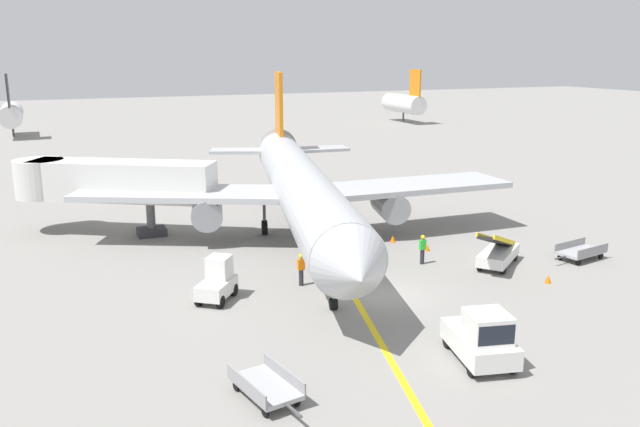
% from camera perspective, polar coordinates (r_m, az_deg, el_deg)
% --- Properties ---
extents(ground_plane, '(300.00, 300.00, 0.00)m').
position_cam_1_polar(ground_plane, '(33.15, 5.26, -7.02)').
color(ground_plane, gray).
extents(taxi_line_yellow, '(19.37, 77.76, 0.01)m').
position_cam_1_polar(taxi_line_yellow, '(37.31, 1.44, -4.55)').
color(taxi_line_yellow, yellow).
rests_on(taxi_line_yellow, ground).
extents(airliner, '(27.92, 34.94, 10.10)m').
position_cam_1_polar(airliner, '(41.80, -1.71, 2.31)').
color(airliner, '#B2B5BA').
rests_on(airliner, ground).
extents(jet_bridge, '(12.32, 8.70, 4.85)m').
position_cam_1_polar(jet_bridge, '(45.27, -18.19, 2.67)').
color(jet_bridge, silver).
rests_on(jet_bridge, ground).
extents(pushback_tug, '(2.64, 3.93, 2.20)m').
position_cam_1_polar(pushback_tug, '(26.72, 13.75, -10.37)').
color(pushback_tug, silver).
rests_on(pushback_tug, ground).
extents(baggage_tug_near_wing, '(2.49, 2.70, 2.10)m').
position_cam_1_polar(baggage_tug_near_wing, '(32.58, -8.80, -5.77)').
color(baggage_tug_near_wing, silver).
rests_on(baggage_tug_near_wing, ground).
extents(belt_loader_forward_hold, '(4.70, 4.08, 2.59)m').
position_cam_1_polar(belt_loader_forward_hold, '(38.45, 15.03, -3.26)').
color(belt_loader_forward_hold, silver).
rests_on(belt_loader_forward_hold, ground).
extents(baggage_cart_loaded, '(3.84, 2.06, 0.94)m').
position_cam_1_polar(baggage_cart_loaded, '(41.24, 21.50, -3.06)').
color(baggage_cart_loaded, '#A5A5A8').
rests_on(baggage_cart_loaded, ground).
extents(baggage_cart_empty_trailing, '(2.07, 3.84, 0.94)m').
position_cam_1_polar(baggage_cart_empty_trailing, '(23.81, -4.69, -14.56)').
color(baggage_cart_empty_trailing, '#A5A5A8').
rests_on(baggage_cart_empty_trailing, ground).
extents(ground_crew_marshaller, '(0.36, 0.24, 1.70)m').
position_cam_1_polar(ground_crew_marshaller, '(37.88, 8.80, -2.99)').
color(ground_crew_marshaller, '#26262D').
rests_on(ground_crew_marshaller, ground).
extents(ground_crew_wing_walker, '(0.36, 0.24, 1.70)m').
position_cam_1_polar(ground_crew_wing_walker, '(34.08, -1.64, -4.75)').
color(ground_crew_wing_walker, '#26262D').
rests_on(ground_crew_wing_walker, ground).
extents(safety_cone_nose_left, '(0.36, 0.36, 0.44)m').
position_cam_1_polar(safety_cone_nose_left, '(40.59, 9.18, -2.88)').
color(safety_cone_nose_left, orange).
rests_on(safety_cone_nose_left, ground).
extents(safety_cone_nose_right, '(0.36, 0.36, 0.44)m').
position_cam_1_polar(safety_cone_nose_right, '(42.10, 6.27, -2.17)').
color(safety_cone_nose_right, orange).
rests_on(safety_cone_nose_right, ground).
extents(safety_cone_wingtip_left, '(0.36, 0.36, 0.44)m').
position_cam_1_polar(safety_cone_wingtip_left, '(36.62, 19.01, -5.33)').
color(safety_cone_wingtip_left, orange).
rests_on(safety_cone_wingtip_left, ground).
extents(distant_aircraft_far_left, '(3.00, 10.10, 8.80)m').
position_cam_1_polar(distant_aircraft_far_left, '(102.38, -25.00, 7.78)').
color(distant_aircraft_far_left, silver).
rests_on(distant_aircraft_far_left, ground).
extents(distant_aircraft_mid_left, '(3.00, 10.10, 8.80)m').
position_cam_1_polar(distant_aircraft_mid_left, '(113.07, 7.24, 9.40)').
color(distant_aircraft_mid_left, silver).
rests_on(distant_aircraft_mid_left, ground).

